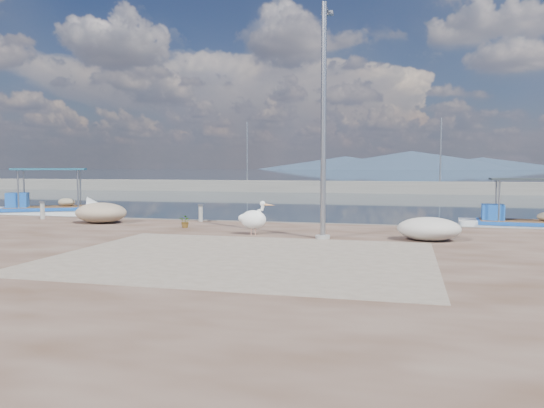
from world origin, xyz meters
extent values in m
plane|color=#162635|center=(0.00, 0.00, 0.00)|extent=(1400.00, 1400.00, 0.00)
cube|color=#442B1D|center=(0.00, -6.00, 0.25)|extent=(44.00, 22.00, 0.50)
cube|color=gray|center=(1.00, -3.00, 0.50)|extent=(9.00, 7.00, 0.01)
cube|color=gray|center=(0.00, 40.00, 0.60)|extent=(120.00, 2.20, 1.20)
cylinder|color=gray|center=(-12.00, 40.00, 4.00)|extent=(0.16, 0.16, 7.00)
cylinder|color=gray|center=(8.00, 40.00, 4.00)|extent=(0.16, 0.16, 7.00)
cone|color=#28384C|center=(-70.00, 650.00, 8.00)|extent=(220.00, 220.00, 16.00)
cone|color=#28384C|center=(10.00, 650.00, 11.00)|extent=(280.00, 280.00, 22.00)
cone|color=#28384C|center=(90.00, 650.00, 7.00)|extent=(200.00, 200.00, 14.00)
cube|color=white|center=(-12.96, 8.51, 0.08)|extent=(6.50, 4.92, 1.03)
cube|color=#1A52AE|center=(-12.96, 8.51, 0.54)|extent=(5.00, 4.10, 0.15)
cube|color=#A81417|center=(-12.96, 8.51, 0.02)|extent=(4.99, 4.08, 0.13)
cube|color=#1A52AE|center=(-14.33, 7.72, 0.98)|extent=(1.33, 1.33, 0.76)
cube|color=navy|center=(-12.96, 8.51, 2.55)|extent=(3.98, 3.42, 0.09)
cube|color=white|center=(9.53, 7.69, 0.07)|extent=(5.49, 2.11, 0.88)
cube|color=#1A52AE|center=(9.53, 7.69, 0.46)|extent=(3.99, 2.07, 0.13)
cube|color=#A81417|center=(9.53, 7.69, 0.02)|extent=(3.99, 2.05, 0.11)
cube|color=#1A52AE|center=(8.19, 7.78, 0.84)|extent=(0.89, 0.89, 0.65)
cube|color=#232A2D|center=(9.53, 7.69, 2.18)|extent=(3.07, 1.87, 0.07)
cylinder|color=tan|center=(0.01, 1.07, 0.64)|extent=(0.04, 0.04, 0.28)
cylinder|color=tan|center=(0.15, 1.09, 0.64)|extent=(0.04, 0.04, 0.28)
ellipsoid|color=white|center=(0.08, 1.08, 0.99)|extent=(0.89, 0.61, 0.59)
cylinder|color=white|center=(0.33, 1.11, 1.29)|extent=(0.20, 0.13, 0.50)
sphere|color=white|center=(0.37, 1.12, 1.50)|extent=(0.17, 0.17, 0.17)
cone|color=#E69659|center=(0.57, 1.14, 1.46)|extent=(0.41, 0.14, 0.12)
cylinder|color=gray|center=(2.36, 0.75, 4.00)|extent=(0.16, 0.16, 7.00)
cylinder|color=gray|center=(2.36, 0.75, 0.55)|extent=(0.44, 0.44, 0.10)
cube|color=gray|center=(2.36, 1.40, 7.35)|extent=(0.35, 0.18, 0.12)
cylinder|color=gray|center=(-3.14, 4.60, 0.82)|extent=(0.17, 0.17, 0.65)
cylinder|color=gray|center=(-3.14, 4.60, 1.15)|extent=(0.22, 0.22, 0.06)
cylinder|color=gray|center=(-9.85, 3.83, 0.86)|extent=(0.18, 0.18, 0.71)
cylinder|color=gray|center=(-9.85, 3.83, 1.21)|extent=(0.24, 0.24, 0.06)
imported|color=#33722D|center=(-2.81, 2.36, 0.73)|extent=(0.52, 0.48, 0.46)
ellipsoid|color=#C0A88F|center=(-6.64, 3.07, 0.89)|extent=(2.03, 1.58, 0.79)
ellipsoid|color=beige|center=(5.46, 1.08, 0.84)|extent=(1.84, 1.38, 0.69)
camera|label=1|loc=(4.80, -15.05, 2.66)|focal=35.00mm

